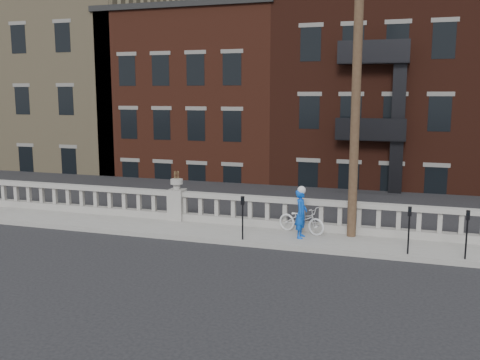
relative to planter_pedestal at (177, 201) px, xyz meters
name	(u,v)px	position (x,y,z in m)	size (l,w,h in m)	color
ground	(120,255)	(0.00, -3.95, -0.83)	(120.00, 120.00, 0.00)	black
sidewalk	(166,228)	(0.00, -0.95, -0.76)	(32.00, 2.20, 0.15)	gray
balustrade	(177,206)	(0.00, 0.00, -0.19)	(28.00, 0.34, 1.03)	gray
planter_pedestal	(177,201)	(0.00, 0.00, 0.00)	(0.55, 0.55, 1.76)	gray
lower_level	(301,123)	(0.56, 19.09, 1.80)	(80.00, 44.00, 20.80)	#605E59
utility_pole	(357,73)	(6.20, -0.35, 4.41)	(1.60, 0.28, 10.00)	#422D1E
parking_meter_b	(243,213)	(3.04, -1.80, 0.17)	(0.10, 0.09, 1.36)	black
parking_meter_c	(409,225)	(7.94, -1.80, 0.17)	(0.10, 0.09, 1.36)	black
parking_meter_d	(467,229)	(9.44, -1.80, 0.17)	(0.10, 0.09, 1.36)	black
bicycle	(302,220)	(4.61, -0.46, -0.24)	(0.58, 1.66, 0.87)	silver
cyclist	(301,214)	(4.71, -1.02, 0.09)	(0.56, 0.37, 1.53)	blue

